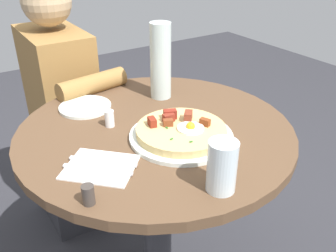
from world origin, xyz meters
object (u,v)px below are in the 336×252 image
dining_table (157,175)px  breakfast_pizza (181,130)px  fork (98,170)px  salt_shaker (110,118)px  water_bottle (161,61)px  person_seated (66,125)px  knife (103,161)px  water_glass (222,166)px  pizza_plate (181,136)px  bread_plate (85,107)px  pepper_shaker (88,195)px

dining_table → breakfast_pizza: 0.23m
fork → salt_shaker: 0.24m
water_bottle → dining_table: bearing=-36.2°
person_seated → water_bottle: size_ratio=4.37×
salt_shaker → person_seated: bearing=178.2°
person_seated → water_bottle: person_seated is taller
knife → water_glass: bearing=-7.6°
person_seated → breakfast_pizza: bearing=9.8°
pizza_plate → salt_shaker: bearing=-141.5°
person_seated → fork: person_seated is taller
bread_plate → water_bottle: (0.06, 0.26, 0.12)m
breakfast_pizza → salt_shaker: breakfast_pizza is taller
water_glass → water_bottle: (-0.52, 0.16, 0.07)m
knife → fork: bearing=-90.0°
pizza_plate → fork: 0.27m
bread_plate → water_bottle: bearing=78.1°
pizza_plate → pepper_shaker: (0.12, -0.33, 0.02)m
dining_table → water_bottle: 0.38m
knife → pizza_plate: bearing=44.5°
bread_plate → salt_shaker: size_ratio=3.35×
person_seated → bread_plate: size_ratio=6.64×
pizza_plate → knife: 0.24m
pizza_plate → water_glass: water_glass is taller
salt_shaker → pepper_shaker: 0.35m
fork → water_bottle: bearing=84.1°
pizza_plate → knife: (-0.00, -0.24, 0.00)m
water_glass → dining_table: bearing=174.7°
water_glass → water_bottle: size_ratio=0.48×
dining_table → knife: size_ratio=4.60×
fork → water_bottle: (-0.30, 0.37, 0.12)m
breakfast_pizza → fork: breakfast_pizza is taller
pepper_shaker → water_bottle: bearing=132.6°
water_glass → pepper_shaker: (-0.12, -0.27, -0.04)m
person_seated → pizza_plate: 0.77m
breakfast_pizza → bread_plate: bearing=-154.7°
breakfast_pizza → bread_plate: (-0.33, -0.16, -0.02)m
dining_table → fork: 0.33m
dining_table → pizza_plate: (0.10, 0.03, 0.19)m
knife → water_glass: water_glass is taller
bread_plate → fork: 0.37m
fork → water_glass: (0.22, 0.21, 0.06)m
dining_table → salt_shaker: bearing=-124.2°
knife → water_glass: 0.31m
salt_shaker → pepper_shaker: size_ratio=1.08×
pizza_plate → water_bottle: 0.32m
knife → water_bottle: bearing=83.6°
breakfast_pizza → knife: 0.24m
dining_table → person_seated: bearing=-171.1°
breakfast_pizza → bread_plate: 0.37m
water_glass → pepper_shaker: bearing=-113.3°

